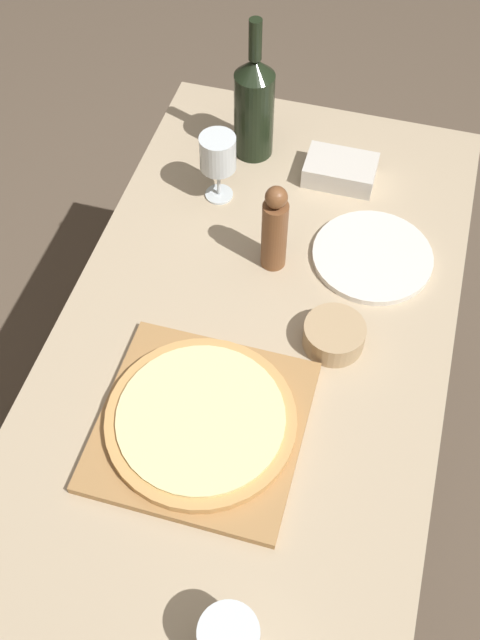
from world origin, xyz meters
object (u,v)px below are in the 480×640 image
object	(u,v)px
small_bowl	(334,335)
wine_glass	(218,155)
pizza	(201,419)
pepper_mill	(275,229)
wine_bottle	(254,105)

from	to	relation	value
small_bowl	wine_glass	bearing A→B (deg)	135.12
pizza	wine_glass	size ratio (longest dim) A/B	2.07
pepper_mill	wine_glass	distance (m)	0.23
wine_bottle	wine_glass	bearing A→B (deg)	-102.17
wine_glass	pepper_mill	bearing A→B (deg)	-43.90
wine_bottle	wine_glass	world-z (taller)	wine_bottle
pizza	small_bowl	size ratio (longest dim) A/B	2.85
wine_bottle	small_bowl	bearing A→B (deg)	-59.25
pepper_mill	small_bowl	xyz separation A→B (m)	(0.16, -0.16, -0.07)
wine_bottle	wine_glass	xyz separation A→B (m)	(-0.03, -0.16, -0.01)
wine_glass	small_bowl	size ratio (longest dim) A/B	1.38
pizza	wine_bottle	xyz separation A→B (m)	(-0.10, 0.72, 0.10)
pizza	wine_bottle	distance (m)	0.74
wine_bottle	pepper_mill	xyz separation A→B (m)	(0.13, -0.32, -0.03)
small_bowl	wine_bottle	bearing A→B (deg)	120.75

